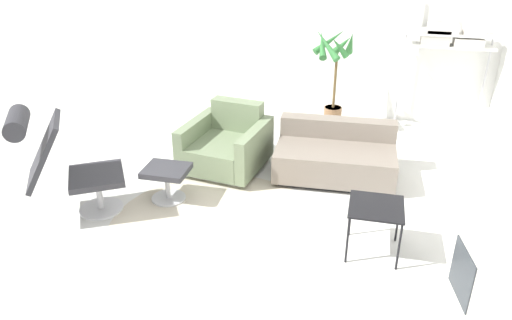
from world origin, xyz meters
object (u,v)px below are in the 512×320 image
(crt_television, at_px, (496,279))
(ottoman, at_px, (167,176))
(side_table, at_px, (376,210))
(couch_low, at_px, (335,157))
(lounge_chair, at_px, (57,155))
(potted_plant, at_px, (334,78))
(shelf_unit, at_px, (451,37))
(armchair_red, at_px, (227,146))

(crt_television, bearing_deg, ottoman, 60.86)
(ottoman, height_order, side_table, side_table)
(ottoman, xyz_separation_m, side_table, (2.12, -0.44, 0.16))
(couch_low, height_order, side_table, couch_low)
(lounge_chair, height_order, couch_low, lounge_chair)
(potted_plant, bearing_deg, lounge_chair, -129.17)
(ottoman, relative_size, shelf_unit, 0.24)
(lounge_chair, distance_m, crt_television, 3.92)
(couch_low, height_order, potted_plant, potted_plant)
(ottoman, bearing_deg, potted_plant, 57.89)
(ottoman, relative_size, armchair_red, 0.44)
(potted_plant, distance_m, shelf_unit, 1.60)
(armchair_red, bearing_deg, crt_television, 152.83)
(crt_television, bearing_deg, side_table, 46.41)
(side_table, distance_m, shelf_unit, 3.38)
(couch_low, relative_size, crt_television, 2.31)
(armchair_red, bearing_deg, potted_plant, -117.38)
(ottoman, height_order, couch_low, couch_low)
(ottoman, height_order, potted_plant, potted_plant)
(ottoman, xyz_separation_m, potted_plant, (1.47, 2.35, 0.47))
(armchair_red, xyz_separation_m, side_table, (1.73, -1.31, 0.16))
(couch_low, distance_m, crt_television, 2.38)
(lounge_chair, distance_m, side_table, 3.00)
(armchair_red, height_order, side_table, armchair_red)
(armchair_red, height_order, potted_plant, potted_plant)
(ottoman, distance_m, couch_low, 1.91)
(lounge_chair, height_order, crt_television, lounge_chair)
(shelf_unit, bearing_deg, ottoman, -137.08)
(armchair_red, bearing_deg, shelf_unit, -135.06)
(lounge_chair, relative_size, crt_television, 1.91)
(couch_low, xyz_separation_m, crt_television, (1.34, -1.96, 0.09))
(lounge_chair, bearing_deg, potted_plant, 109.70)
(lounge_chair, relative_size, ottoman, 2.49)
(lounge_chair, distance_m, ottoman, 1.09)
(potted_plant, bearing_deg, side_table, -76.96)
(lounge_chair, xyz_separation_m, armchair_red, (1.26, 1.39, -0.40))
(armchair_red, xyz_separation_m, shelf_unit, (2.54, 1.85, 1.02))
(lounge_chair, distance_m, potted_plant, 3.71)
(potted_plant, bearing_deg, ottoman, -122.11)
(couch_low, bearing_deg, lounge_chair, 28.01)
(lounge_chair, relative_size, shelf_unit, 0.59)
(crt_television, bearing_deg, armchair_red, 43.65)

